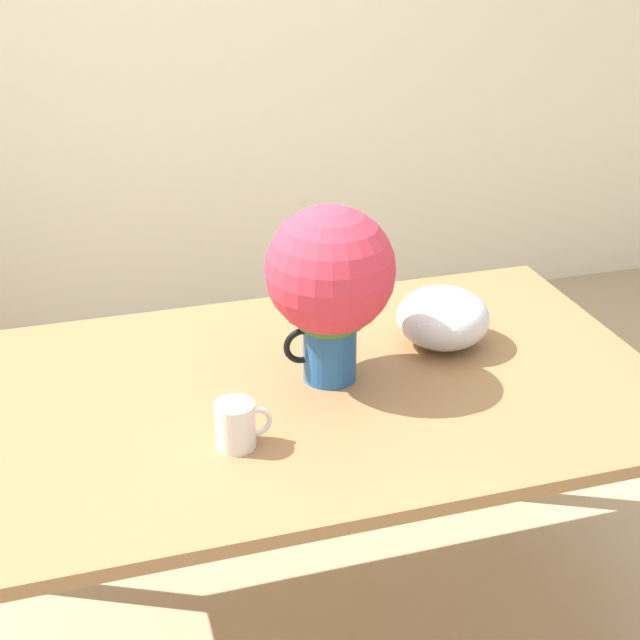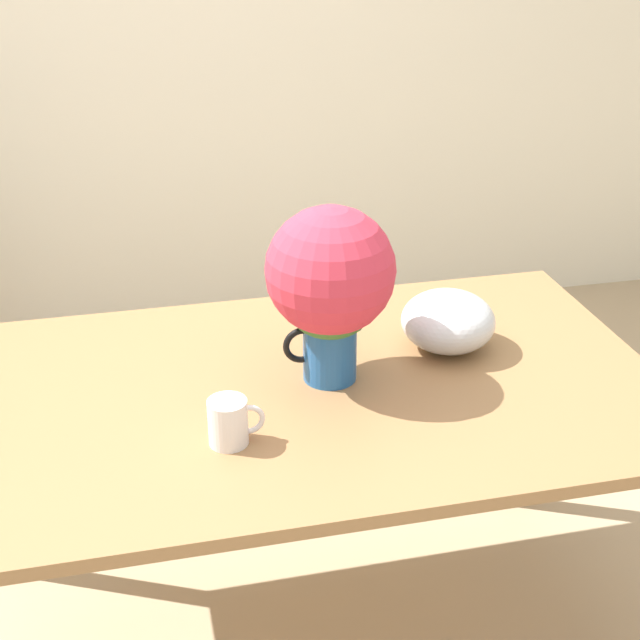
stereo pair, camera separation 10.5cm
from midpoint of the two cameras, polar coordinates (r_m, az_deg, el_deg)
wall_back at (r=3.62m, az=-9.67°, el=18.47°), size 8.00×0.05×2.60m
table at (r=2.04m, az=0.97°, el=-6.26°), size 1.57×0.95×0.77m
flower_vase at (r=1.91m, az=2.23°, el=2.43°), size 0.28×0.28×0.41m
coffee_mug at (r=1.78m, az=-4.13°, el=-6.55°), size 0.11×0.08×0.10m
white_bowl at (r=2.14m, az=9.59°, el=-0.08°), size 0.22×0.22×0.14m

